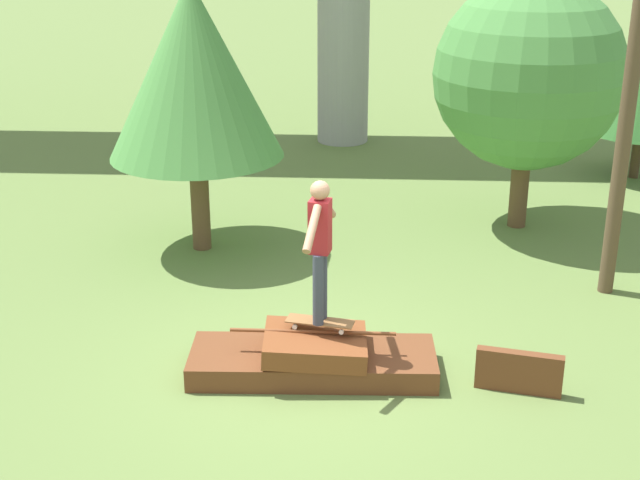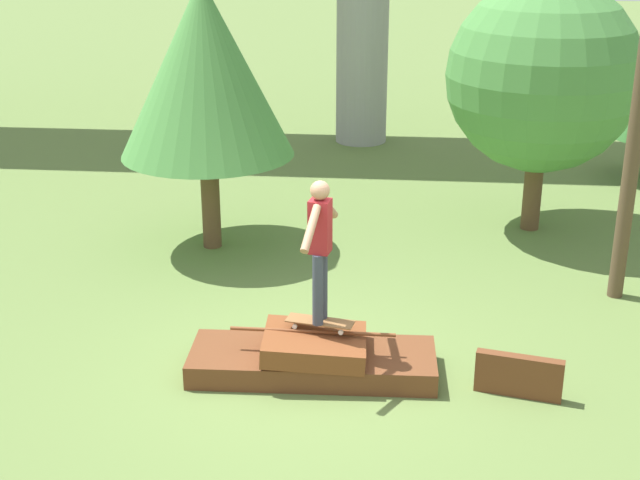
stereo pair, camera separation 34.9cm
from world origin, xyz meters
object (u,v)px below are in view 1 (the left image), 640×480
(skateboard, at_px, (320,322))
(tree_behind_left, at_px, (529,75))
(skater, at_px, (320,242))
(tree_behind_right, at_px, (193,70))

(skateboard, bearing_deg, tree_behind_left, 59.32)
(skater, relative_size, tree_behind_left, 0.41)
(skateboard, distance_m, tree_behind_left, 6.05)
(tree_behind_right, bearing_deg, tree_behind_left, 14.35)
(tree_behind_left, height_order, tree_behind_right, tree_behind_right)
(skateboard, relative_size, tree_behind_left, 0.20)
(skateboard, bearing_deg, skater, -153.43)
(skater, xyz_separation_m, tree_behind_right, (-2.01, 3.68, 1.15))
(skateboard, height_order, tree_behind_right, tree_behind_right)
(tree_behind_left, distance_m, tree_behind_right, 5.11)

